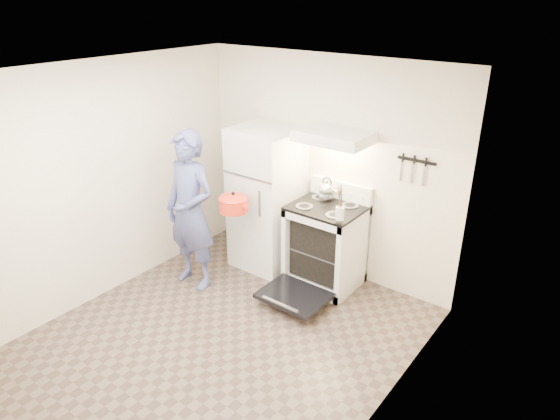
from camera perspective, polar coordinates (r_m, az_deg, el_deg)
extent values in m
plane|color=brown|center=(5.01, -6.66, -14.44)|extent=(3.60, 3.60, 0.00)
cube|color=beige|center=(5.67, 5.30, 4.81)|extent=(3.20, 0.02, 2.50)
cube|color=silver|center=(5.86, -1.48, 1.35)|extent=(0.70, 0.70, 1.70)
cube|color=silver|center=(5.62, 5.22, -4.17)|extent=(0.76, 0.65, 0.92)
cube|color=black|center=(5.41, 5.40, 0.27)|extent=(0.76, 0.65, 0.03)
cube|color=silver|center=(5.60, 7.00, 2.29)|extent=(0.76, 0.07, 0.20)
cube|color=black|center=(5.36, 1.64, -9.74)|extent=(0.70, 0.54, 0.04)
cube|color=slate|center=(5.63, 5.21, -4.35)|extent=(0.60, 0.52, 0.01)
cube|color=silver|center=(5.22, 6.17, 8.36)|extent=(0.76, 0.50, 0.12)
cube|color=black|center=(5.12, 15.37, 5.47)|extent=(0.40, 0.02, 0.03)
cylinder|color=#956F53|center=(5.66, 4.74, -3.99)|extent=(0.31, 0.31, 0.02)
cylinder|color=silver|center=(5.02, 6.84, -0.38)|extent=(0.09, 0.09, 0.13)
imported|color=#394A74|center=(5.49, -10.19, -0.14)|extent=(0.65, 0.43, 1.79)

